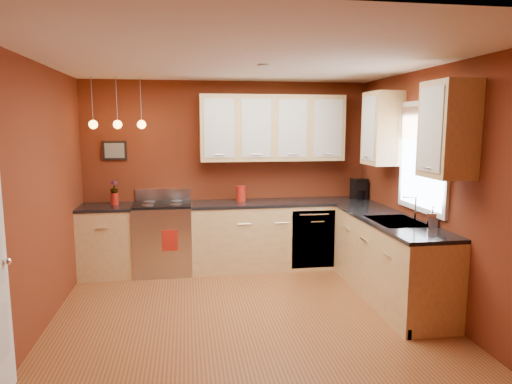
{
  "coord_description": "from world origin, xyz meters",
  "views": [
    {
      "loc": [
        -0.59,
        -4.35,
        1.99
      ],
      "look_at": [
        0.23,
        1.0,
        1.2
      ],
      "focal_mm": 32.0,
      "sensor_mm": 36.0,
      "label": 1
    }
  ],
  "objects": [
    {
      "name": "floor",
      "position": [
        0.0,
        0.0,
        0.0
      ],
      "size": [
        4.2,
        4.2,
        0.0
      ],
      "primitive_type": "plane",
      "color": "#965C2B",
      "rests_on": "ground"
    },
    {
      "name": "ceiling",
      "position": [
        0.0,
        0.0,
        2.6
      ],
      "size": [
        4.0,
        4.2,
        0.02
      ],
      "primitive_type": "cube",
      "color": "white",
      "rests_on": "wall_back"
    },
    {
      "name": "wall_back",
      "position": [
        0.0,
        2.1,
        1.3
      ],
      "size": [
        4.0,
        0.02,
        2.6
      ],
      "primitive_type": "cube",
      "color": "maroon",
      "rests_on": "floor"
    },
    {
      "name": "wall_front",
      "position": [
        0.0,
        -2.1,
        1.3
      ],
      "size": [
        4.0,
        0.02,
        2.6
      ],
      "primitive_type": "cube",
      "color": "maroon",
      "rests_on": "floor"
    },
    {
      "name": "wall_left",
      "position": [
        -2.0,
        0.0,
        1.3
      ],
      "size": [
        0.02,
        4.2,
        2.6
      ],
      "primitive_type": "cube",
      "color": "maroon",
      "rests_on": "floor"
    },
    {
      "name": "wall_right",
      "position": [
        2.0,
        0.0,
        1.3
      ],
      "size": [
        0.02,
        4.2,
        2.6
      ],
      "primitive_type": "cube",
      "color": "maroon",
      "rests_on": "floor"
    },
    {
      "name": "base_cabinets_back_left",
      "position": [
        -1.65,
        1.8,
        0.45
      ],
      "size": [
        0.7,
        0.6,
        0.9
      ],
      "primitive_type": "cube",
      "color": "#E9C07D",
      "rests_on": "floor"
    },
    {
      "name": "base_cabinets_back_right",
      "position": [
        0.73,
        1.8,
        0.45
      ],
      "size": [
        2.54,
        0.6,
        0.9
      ],
      "primitive_type": "cube",
      "color": "#E9C07D",
      "rests_on": "floor"
    },
    {
      "name": "base_cabinets_right",
      "position": [
        1.7,
        0.45,
        0.45
      ],
      "size": [
        0.6,
        2.1,
        0.9
      ],
      "primitive_type": "cube",
      "color": "#E9C07D",
      "rests_on": "floor"
    },
    {
      "name": "counter_back_left",
      "position": [
        -1.65,
        1.8,
        0.92
      ],
      "size": [
        0.7,
        0.62,
        0.04
      ],
      "primitive_type": "cube",
      "color": "black",
      "rests_on": "base_cabinets_back_left"
    },
    {
      "name": "counter_back_right",
      "position": [
        0.73,
        1.8,
        0.92
      ],
      "size": [
        2.54,
        0.62,
        0.04
      ],
      "primitive_type": "cube",
      "color": "black",
      "rests_on": "base_cabinets_back_right"
    },
    {
      "name": "counter_right",
      "position": [
        1.7,
        0.45,
        0.92
      ],
      "size": [
        0.62,
        2.1,
        0.04
      ],
      "primitive_type": "cube",
      "color": "black",
      "rests_on": "base_cabinets_right"
    },
    {
      "name": "gas_range",
      "position": [
        -0.92,
        1.8,
        0.48
      ],
      "size": [
        0.76,
        0.64,
        1.11
      ],
      "color": "#B8B8BD",
      "rests_on": "floor"
    },
    {
      "name": "dishwasher_front",
      "position": [
        1.1,
        1.51,
        0.45
      ],
      "size": [
        0.6,
        0.02,
        0.8
      ],
      "primitive_type": "cube",
      "color": "#B8B8BD",
      "rests_on": "base_cabinets_back_right"
    },
    {
      "name": "sink",
      "position": [
        1.7,
        0.3,
        0.92
      ],
      "size": [
        0.5,
        0.7,
        0.33
      ],
      "color": "gray",
      "rests_on": "counter_right"
    },
    {
      "name": "window",
      "position": [
        1.97,
        0.3,
        1.69
      ],
      "size": [
        0.06,
        1.02,
        1.22
      ],
      "color": "white",
      "rests_on": "wall_right"
    },
    {
      "name": "upper_cabinets_back",
      "position": [
        0.6,
        1.93,
        1.95
      ],
      "size": [
        2.0,
        0.35,
        0.9
      ],
      "primitive_type": "cube",
      "color": "#E9C07D",
      "rests_on": "wall_back"
    },
    {
      "name": "upper_cabinets_right",
      "position": [
        1.82,
        0.32,
        1.95
      ],
      "size": [
        0.35,
        1.95,
        0.9
      ],
      "primitive_type": "cube",
      "color": "#E9C07D",
      "rests_on": "wall_right"
    },
    {
      "name": "wall_picture",
      "position": [
        -1.55,
        2.08,
        1.65
      ],
      "size": [
        0.32,
        0.03,
        0.26
      ],
      "primitive_type": "cube",
      "color": "black",
      "rests_on": "wall_back"
    },
    {
      "name": "pendant_lights",
      "position": [
        -1.45,
        1.75,
        2.01
      ],
      "size": [
        0.71,
        0.11,
        0.66
      ],
      "color": "gray",
      "rests_on": "ceiling"
    },
    {
      "name": "red_canister",
      "position": [
        0.15,
        1.87,
        1.05
      ],
      "size": [
        0.14,
        0.14,
        0.22
      ],
      "color": "#A71C12",
      "rests_on": "counter_back_right"
    },
    {
      "name": "red_vase",
      "position": [
        -1.55,
        1.85,
        1.02
      ],
      "size": [
        0.1,
        0.1,
        0.16
      ],
      "primitive_type": "cylinder",
      "color": "#A71C12",
      "rests_on": "counter_back_left"
    },
    {
      "name": "flowers",
      "position": [
        -1.55,
        1.85,
        1.17
      ],
      "size": [
        0.11,
        0.11,
        0.18
      ],
      "primitive_type": "imported",
      "rotation": [
        0.0,
        0.0,
        0.06
      ],
      "color": "#A71C12",
      "rests_on": "red_vase"
    },
    {
      "name": "coffee_maker",
      "position": [
        1.85,
        1.81,
        1.08
      ],
      "size": [
        0.23,
        0.23,
        0.29
      ],
      "rotation": [
        0.0,
        0.0,
        0.17
      ],
      "color": "black",
      "rests_on": "counter_back_right"
    },
    {
      "name": "soap_pump",
      "position": [
        1.95,
        -0.01,
        1.05
      ],
      "size": [
        0.13,
        0.13,
        0.22
      ],
      "primitive_type": "imported",
      "rotation": [
        0.0,
        0.0,
        -0.35
      ],
      "color": "white",
      "rests_on": "counter_right"
    },
    {
      "name": "dish_towel",
      "position": [
        -0.82,
        1.47,
        0.52
      ],
      "size": [
        0.2,
        0.01,
        0.28
      ],
      "primitive_type": "cube",
      "color": "#A71C12",
      "rests_on": "gas_range"
    }
  ]
}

